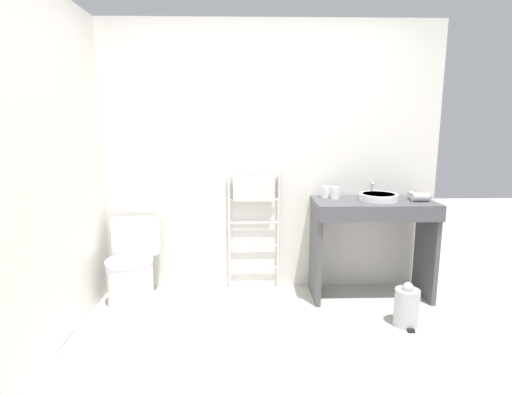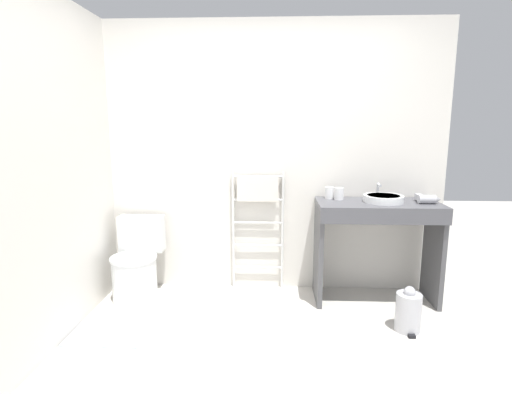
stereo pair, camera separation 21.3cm
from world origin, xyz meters
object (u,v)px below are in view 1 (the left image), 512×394
at_px(towel_radiator, 254,205).
at_px(trash_bin, 407,306).
at_px(hair_dryer, 420,197).
at_px(sink_basin, 378,197).
at_px(cup_near_wall, 325,192).
at_px(toilet, 132,270).
at_px(cup_near_edge, 335,193).

relative_size(towel_radiator, trash_bin, 3.17).
bearing_deg(hair_dryer, sink_basin, 173.72).
relative_size(cup_near_wall, hair_dryer, 0.56).
bearing_deg(trash_bin, toilet, 167.89).
height_order(toilet, towel_radiator, towel_radiator).
bearing_deg(trash_bin, sink_basin, 98.84).
bearing_deg(toilet, cup_near_wall, 6.70).
bearing_deg(toilet, trash_bin, -12.11).
bearing_deg(cup_near_wall, towel_radiator, 174.41).
xyz_separation_m(sink_basin, cup_near_edge, (-0.37, 0.09, 0.02)).
relative_size(toilet, hair_dryer, 3.90).
height_order(cup_near_wall, trash_bin, cup_near_wall).
relative_size(toilet, sink_basin, 2.16).
height_order(toilet, cup_near_wall, cup_near_wall).
relative_size(sink_basin, trash_bin, 0.95).
distance_m(sink_basin, cup_near_wall, 0.46).
distance_m(toilet, hair_dryer, 2.59).
distance_m(toilet, towel_radiator, 1.23).
bearing_deg(cup_near_wall, trash_bin, -52.43).
xyz_separation_m(toilet, sink_basin, (2.16, 0.06, 0.63)).
xyz_separation_m(cup_near_edge, trash_bin, (0.45, -0.63, -0.79)).
distance_m(sink_basin, hair_dryer, 0.35).
xyz_separation_m(sink_basin, trash_bin, (0.08, -0.54, -0.77)).
height_order(towel_radiator, cup_near_edge, towel_radiator).
distance_m(toilet, cup_near_edge, 1.92).
relative_size(towel_radiator, sink_basin, 3.33).
xyz_separation_m(sink_basin, hair_dryer, (0.35, -0.04, 0.01)).
bearing_deg(toilet, sink_basin, 1.66).
xyz_separation_m(cup_near_edge, hair_dryer, (0.72, -0.13, -0.02)).
bearing_deg(hair_dryer, trash_bin, -117.88).
height_order(sink_basin, cup_near_wall, cup_near_wall).
bearing_deg(cup_near_wall, cup_near_edge, -34.42).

